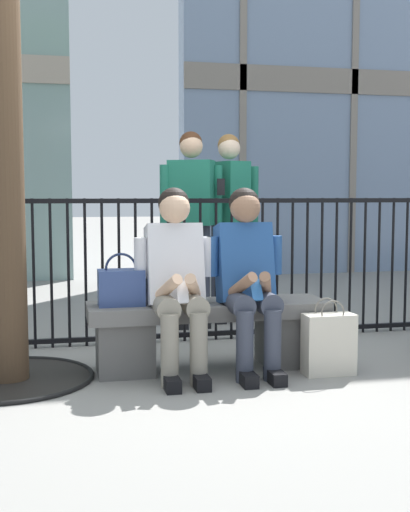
% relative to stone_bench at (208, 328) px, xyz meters
% --- Properties ---
extents(ground_plane, '(60.00, 60.00, 0.00)m').
position_rel_stone_bench_xyz_m(ground_plane, '(0.00, 0.00, -0.27)').
color(ground_plane, gray).
extents(stone_bench, '(1.60, 0.44, 0.45)m').
position_rel_stone_bench_xyz_m(stone_bench, '(0.00, 0.00, 0.00)').
color(stone_bench, slate).
rests_on(stone_bench, ground).
extents(seated_person_with_phone, '(0.52, 0.66, 1.21)m').
position_rel_stone_bench_xyz_m(seated_person_with_phone, '(-0.24, -0.13, 0.38)').
color(seated_person_with_phone, gray).
rests_on(seated_person_with_phone, ground).
extents(seated_person_companion, '(0.52, 0.66, 1.21)m').
position_rel_stone_bench_xyz_m(seated_person_companion, '(0.24, -0.13, 0.38)').
color(seated_person_companion, '#383D4C').
rests_on(seated_person_companion, ground).
extents(handbag_on_bench, '(0.30, 0.18, 0.34)m').
position_rel_stone_bench_xyz_m(handbag_on_bench, '(-0.58, -0.01, 0.30)').
color(handbag_on_bench, '#33477F').
rests_on(handbag_on_bench, stone_bench).
extents(shopping_bag, '(0.33, 0.16, 0.50)m').
position_rel_stone_bench_xyz_m(shopping_bag, '(0.73, -0.32, -0.07)').
color(shopping_bag, beige).
rests_on(shopping_bag, ground).
extents(bystander_at_railing, '(0.55, 0.43, 1.71)m').
position_rel_stone_bench_xyz_m(bystander_at_railing, '(0.56, 1.59, 0.73)').
color(bystander_at_railing, '#383D4C').
rests_on(bystander_at_railing, ground).
extents(bystander_further_back, '(0.55, 0.36, 1.71)m').
position_rel_stone_bench_xyz_m(bystander_further_back, '(0.17, 1.41, 0.73)').
color(bystander_further_back, '#383D4C').
rests_on(bystander_further_back, ground).
extents(plaza_railing, '(7.73, 0.04, 1.14)m').
position_rel_stone_bench_xyz_m(plaza_railing, '(-0.00, 0.85, 0.30)').
color(plaza_railing, black).
rests_on(plaza_railing, ground).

